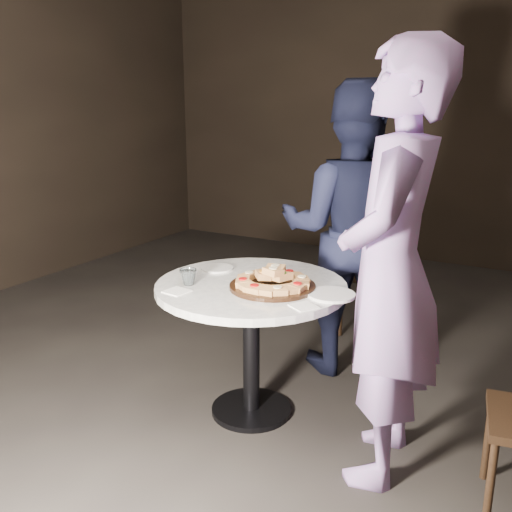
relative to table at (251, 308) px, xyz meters
The scene contains 12 objects.
floor 0.60m from the table, 23.79° to the right, with size 7.00×7.00×0.00m, color black.
table is the anchor object (origin of this frame).
serving_board 0.19m from the table, ahead, with size 0.42×0.42×0.02m, color black.
focaccia_pile 0.22m from the table, ahead, with size 0.38×0.37×0.10m.
plate_left 0.34m from the table, 156.21° to the left, with size 0.18×0.18×0.01m, color white.
plate_right 0.44m from the table, ahead, with size 0.22×0.22×0.01m, color white.
water_glass 0.36m from the table, 147.13° to the right, with size 0.09×0.09×0.08m, color silver.
napkin_near 0.40m from the table, 130.70° to the right, with size 0.11×0.11×0.01m, color white.
napkin_far 0.43m from the table, 25.46° to the right, with size 0.10×0.10×0.01m, color white.
chair_far 1.28m from the table, 80.32° to the left, with size 0.44×0.46×0.87m.
diner_navy 0.85m from the table, 73.93° to the left, with size 0.84×0.65×1.72m, color black.
diner_teal 0.81m from the table, ahead, with size 0.67×0.44×1.85m, color #866BAA.
Camera 1 is at (1.24, -2.30, 1.61)m, focal length 40.00 mm.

